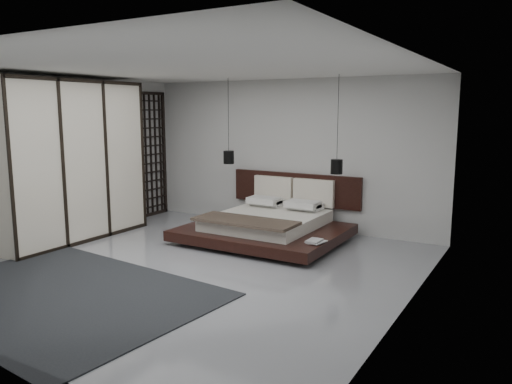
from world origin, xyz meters
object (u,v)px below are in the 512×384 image
Objects in this scene: bed at (268,224)px; wardrobe at (73,161)px; rug at (59,294)px; lattice_screen at (151,155)px; pendant_left at (229,157)px; pendant_right at (337,166)px.

bed is 3.51m from wardrobe.
bed is 3.74m from rug.
wardrobe is (0.25, -2.22, 0.06)m from lattice_screen.
pendant_left reaches higher than wardrobe.
pendant_left is 0.57× the size of wardrobe.
rug is (0.16, -4.01, -1.35)m from pendant_left.
pendant_right is 0.44× the size of rug.
rug is (-0.92, -3.61, -0.27)m from bed.
rug is at bearing -87.75° from pendant_left.
wardrobe reaches higher than lattice_screen.
pendant_right reaches higher than wardrobe.
pendant_right reaches higher than rug.
pendant_left and pendant_right have the same top height.
lattice_screen reaches higher than rug.
lattice_screen is 0.99× the size of bed.
pendant_right is at bearing 63.60° from rug.
rug is at bearing -61.95° from lattice_screen.
pendant_left is at bearing 49.16° from wardrobe.
lattice_screen is at bearing 118.05° from rug.
pendant_right reaches higher than lattice_screen.
pendant_left is 4.23m from rug.
bed is 1.66× the size of pendant_left.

